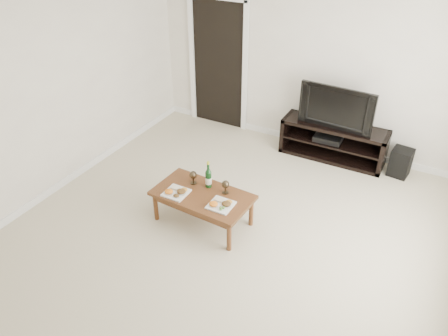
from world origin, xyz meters
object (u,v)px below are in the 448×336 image
media_console (333,142)px  television (339,106)px  coffee_table (203,208)px  subwoofer (400,162)px

media_console → television: (0.00, 0.00, 0.58)m
television → coffee_table: bearing=-109.1°
television → subwoofer: size_ratio=2.66×
media_console → coffee_table: bearing=-112.7°
subwoofer → coffee_table: 2.94m
television → subwoofer: (0.98, -0.00, -0.66)m
media_console → television: bearing=0.0°
subwoofer → coffee_table: size_ratio=0.35×
subwoofer → coffee_table: coffee_table is taller
subwoofer → media_console: bearing=-173.2°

